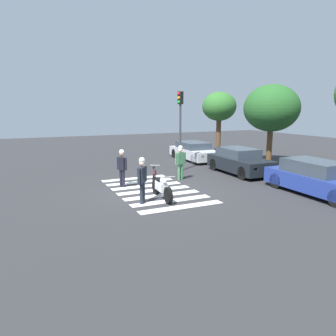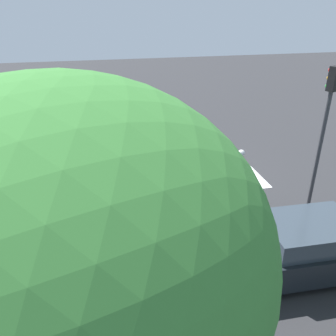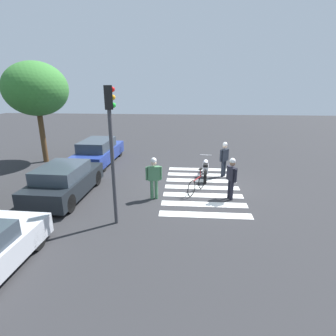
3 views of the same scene
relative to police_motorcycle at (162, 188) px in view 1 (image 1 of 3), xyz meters
name	(u,v)px [view 1 (image 1 of 3)]	position (x,y,z in m)	size (l,w,h in m)	color
ground_plane	(154,190)	(-1.36, 0.22, -0.46)	(60.00, 60.00, 0.00)	#2B2B2D
police_motorcycle	(162,188)	(0.00, 0.00, 0.00)	(2.10, 0.62, 1.04)	black
leaning_bicycle	(154,179)	(-1.92, 0.48, -0.07)	(1.57, 0.84, 1.01)	black
officer_on_foot	(142,177)	(0.29, -0.94, 0.58)	(0.53, 0.48, 1.80)	#1E232D
officer_by_motorcycle	(122,166)	(-2.56, -0.87, 0.55)	(0.62, 0.36, 1.76)	black
pedestrian_bystander	(180,160)	(-2.76, 2.26, 0.56)	(0.29, 0.66, 1.77)	#3F724C
crosswalk_stripes	(154,190)	(-1.36, 0.22, -0.46)	(5.85, 3.40, 0.01)	silver
car_silver_sedan	(194,151)	(-8.08, 6.08, 0.15)	(4.58, 2.02, 1.25)	black
car_black_suv	(239,161)	(-2.82, 6.01, 0.22)	(4.18, 1.94, 1.42)	black
car_blue_hatchback	(317,179)	(2.18, 6.21, 0.23)	(4.73, 1.90, 1.44)	black
traffic_light_pole	(180,119)	(-4.85, 3.30, 2.56)	(0.30, 0.36, 4.54)	#38383D
street_tree_near	(219,107)	(-10.26, 9.56, 3.24)	(2.71, 2.71, 4.91)	brown
street_tree_mid	(272,108)	(-4.39, 9.56, 3.14)	(3.49, 3.49, 5.10)	brown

